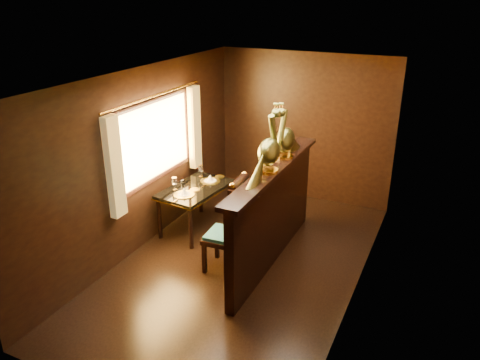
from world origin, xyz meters
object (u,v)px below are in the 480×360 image
(chair_left, at_px, (233,223))
(peacock_left, at_px, (269,140))
(dining_table, at_px, (195,191))
(chair_right, at_px, (262,203))
(peacock_right, at_px, (286,129))

(chair_left, distance_m, peacock_left, 1.16)
(dining_table, bearing_deg, chair_right, 5.12)
(peacock_left, xyz_separation_m, peacock_right, (0.00, 0.57, -0.02))
(dining_table, distance_m, peacock_left, 1.88)
(chair_right, xyz_separation_m, peacock_right, (0.30, 0.04, 1.09))
(dining_table, height_order, peacock_left, peacock_left)
(chair_left, bearing_deg, chair_right, 81.50)
(chair_right, distance_m, peacock_left, 1.27)
(dining_table, height_order, peacock_right, peacock_right)
(peacock_left, bearing_deg, dining_table, 158.30)
(chair_left, distance_m, peacock_right, 1.38)
(peacock_left, distance_m, peacock_right, 0.57)
(chair_left, xyz_separation_m, peacock_right, (0.37, 0.81, 1.06))
(peacock_left, bearing_deg, chair_left, -147.15)
(chair_right, bearing_deg, peacock_left, -50.00)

